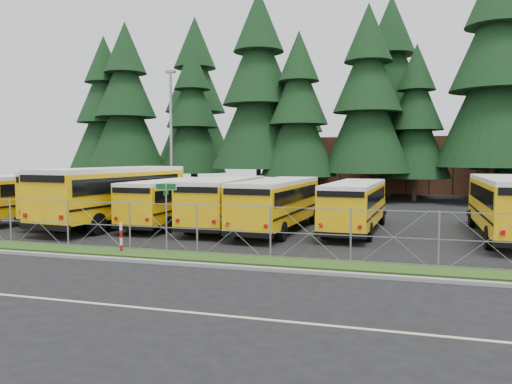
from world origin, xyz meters
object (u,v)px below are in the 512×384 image
bus_3 (175,202)px  bus_6 (356,207)px  bus_0 (49,197)px  bus_1 (93,195)px  bus_east (507,208)px  street_sign (166,203)px  light_standard (171,134)px  bus_5 (279,205)px  striped_bollard (121,238)px  bus_4 (227,203)px  bus_2 (120,196)px

bus_3 → bus_6: size_ratio=1.00×
bus_0 → bus_1: (3.05, 0.16, 0.15)m
bus_3 → bus_6: same height
bus_east → street_sign: bearing=-148.3°
bus_3 → light_standard: 10.04m
bus_5 → striped_bollard: (-4.70, -7.41, -0.74)m
bus_1 → striped_bollard: size_ratio=9.81×
bus_6 → street_sign: (-6.58, -8.24, 0.75)m
bus_1 → bus_4: size_ratio=1.15×
bus_3 → bus_east: 17.00m
bus_4 → bus_5: (3.06, -0.62, -0.00)m
bus_2 → bus_4: bus_2 is taller
bus_4 → bus_east: bus_east is taller
bus_3 → bus_4: size_ratio=0.96×
bus_east → bus_6: bearing=178.8°
bus_0 → street_sign: size_ratio=3.77×
light_standard → bus_5: bearing=-40.2°
bus_4 → striped_bollard: (-1.63, -8.03, -0.74)m
bus_5 → bus_3: bearing=178.0°
bus_3 → striped_bollard: bus_3 is taller
bus_east → light_standard: (-21.12, 8.08, 4.05)m
bus_2 → street_sign: (6.46, -7.12, 0.41)m
light_standard → bus_2: bearing=-83.0°
bus_east → striped_bollard: bus_east is taller
bus_3 → bus_4: bus_4 is taller
bus_0 → street_sign: 14.75m
bus_2 → bus_6: bearing=9.8°
bus_2 → bus_3: 3.14m
bus_east → striped_bollard: (-15.53, -8.03, -0.85)m
bus_2 → light_standard: 9.75m
bus_3 → bus_5: bus_5 is taller
bus_0 → light_standard: (4.63, 7.70, 4.11)m
striped_bollard → bus_5: bearing=57.6°
street_sign → bus_6: bearing=51.4°
bus_6 → bus_4: bearing=-174.0°
bus_4 → bus_6: bearing=0.6°
striped_bollard → bus_east: bearing=27.3°
bus_east → light_standard: bearing=160.5°
bus_3 → light_standard: (-4.12, 8.12, 4.22)m
bus_1 → bus_east: 22.71m
bus_east → bus_4: bearing=-178.5°
bus_3 → bus_6: 10.01m
bus_4 → light_standard: bearing=129.7°
bus_0 → bus_3: 8.76m
bus_0 → light_standard: 9.88m
bus_1 → bus_2: (2.67, -1.34, 0.08)m
bus_4 → bus_3: bearing=178.6°
bus_6 → street_sign: size_ratio=3.49×
bus_4 → striped_bollard: 8.22m
bus_1 → bus_3: 5.74m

